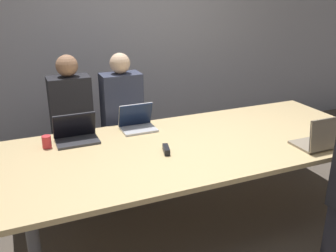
{
  "coord_description": "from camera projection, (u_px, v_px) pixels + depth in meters",
  "views": [
    {
      "loc": [
        -1.42,
        -2.63,
        1.99
      ],
      "look_at": [
        -0.25,
        0.1,
        0.89
      ],
      "focal_mm": 40.0,
      "sensor_mm": 36.0,
      "label": 1
    }
  ],
  "objects": [
    {
      "name": "stapler",
      "position": [
        166.0,
        150.0,
        3.02
      ],
      "size": [
        0.08,
        0.16,
        0.05
      ],
      "rotation": [
        0.0,
        0.0,
        -0.26
      ],
      "color": "black",
      "rests_on": "conference_table"
    },
    {
      "name": "laptop_far_left",
      "position": [
        76.0,
        133.0,
        3.23
      ],
      "size": [
        0.37,
        0.24,
        0.24
      ],
      "color": "#333338",
      "rests_on": "conference_table"
    },
    {
      "name": "ground_plane",
      "position": [
        196.0,
        215.0,
        3.48
      ],
      "size": [
        24.0,
        24.0,
        0.0
      ],
      "primitive_type": "plane",
      "color": "brown"
    },
    {
      "name": "person_far_left",
      "position": [
        73.0,
        126.0,
        3.76
      ],
      "size": [
        0.4,
        0.24,
        1.4
      ],
      "color": "#2D2D38",
      "rests_on": "ground_plane"
    },
    {
      "name": "laptop_far_midleft",
      "position": [
        137.0,
        122.0,
        3.5
      ],
      "size": [
        0.32,
        0.24,
        0.24
      ],
      "color": "#B7B7BC",
      "rests_on": "conference_table"
    },
    {
      "name": "laptop_near_right",
      "position": [
        319.0,
        139.0,
        3.07
      ],
      "size": [
        0.31,
        0.27,
        0.28
      ],
      "rotation": [
        0.0,
        0.0,
        3.14
      ],
      "color": "gray",
      "rests_on": "conference_table"
    },
    {
      "name": "person_far_midleft",
      "position": [
        123.0,
        122.0,
        3.88
      ],
      "size": [
        0.4,
        0.24,
        1.39
      ],
      "color": "#2D2D38",
      "rests_on": "ground_plane"
    },
    {
      "name": "curtain_wall",
      "position": [
        128.0,
        37.0,
        4.67
      ],
      "size": [
        12.0,
        0.06,
        2.8
      ],
      "color": "#9999A3",
      "rests_on": "ground_plane"
    },
    {
      "name": "cup_far_left",
      "position": [
        47.0,
        142.0,
        3.1
      ],
      "size": [
        0.07,
        0.07,
        0.1
      ],
      "color": "red",
      "rests_on": "conference_table"
    },
    {
      "name": "conference_table",
      "position": [
        199.0,
        148.0,
        3.24
      ],
      "size": [
        3.21,
        1.37,
        0.74
      ],
      "color": "#D6B77F",
      "rests_on": "ground_plane"
    },
    {
      "name": "cup_near_right",
      "position": [
        334.0,
        136.0,
        3.25
      ],
      "size": [
        0.08,
        0.08,
        0.09
      ],
      "color": "white",
      "rests_on": "conference_table"
    }
  ]
}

